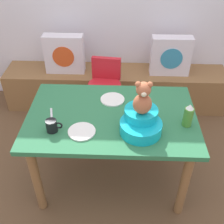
{
  "coord_description": "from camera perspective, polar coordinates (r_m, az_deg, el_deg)",
  "views": [
    {
      "loc": [
        0.07,
        -1.69,
        2.08
      ],
      "look_at": [
        0.0,
        0.1,
        0.69
      ],
      "focal_mm": 44.58,
      "sensor_mm": 36.0,
      "label": 1
    }
  ],
  "objects": [
    {
      "name": "ground_plane",
      "position": [
        2.68,
        -0.09,
        -13.06
      ],
      "size": [
        8.0,
        8.0,
        0.0
      ],
      "primitive_type": "plane",
      "color": "brown"
    },
    {
      "name": "window_bench",
      "position": [
        3.41,
        0.72,
        4.98
      ],
      "size": [
        2.6,
        0.44,
        0.46
      ],
      "primitive_type": "cube",
      "color": "olive",
      "rests_on": "ground_plane"
    },
    {
      "name": "pillow_floral_left",
      "position": [
        3.24,
        -9.74,
        11.64
      ],
      "size": [
        0.44,
        0.15,
        0.44
      ],
      "color": "silver",
      "rests_on": "window_bench"
    },
    {
      "name": "pillow_floral_right",
      "position": [
        3.22,
        11.93,
        11.19
      ],
      "size": [
        0.44,
        0.15,
        0.44
      ],
      "color": "silver",
      "rests_on": "window_bench"
    },
    {
      "name": "book_stack",
      "position": [
        3.28,
        -0.89,
        9.07
      ],
      "size": [
        0.2,
        0.14,
        0.09
      ],
      "primitive_type": "cube",
      "color": "#79ABBB",
      "rests_on": "window_bench"
    },
    {
      "name": "dining_table",
      "position": [
        2.23,
        -0.1,
        -2.73
      ],
      "size": [
        1.32,
        0.85,
        0.74
      ],
      "color": "#2D7247",
      "rests_on": "ground_plane"
    },
    {
      "name": "highchair",
      "position": [
        2.89,
        -1.52,
        5.18
      ],
      "size": [
        0.35,
        0.47,
        0.79
      ],
      "color": "red",
      "rests_on": "ground_plane"
    },
    {
      "name": "infant_seat_teal",
      "position": [
        1.99,
        5.93,
        -2.17
      ],
      "size": [
        0.3,
        0.33,
        0.16
      ],
      "color": "#12B2C7",
      "rests_on": "dining_table"
    },
    {
      "name": "teddy_bear",
      "position": [
        1.86,
        6.33,
        2.7
      ],
      "size": [
        0.13,
        0.12,
        0.25
      ],
      "color": "#B0603E",
      "rests_on": "infant_seat_teal"
    },
    {
      "name": "ketchup_bottle",
      "position": [
        2.09,
        15.37,
        -0.72
      ],
      "size": [
        0.07,
        0.07,
        0.18
      ],
      "color": "#4C8C33",
      "rests_on": "dining_table"
    },
    {
      "name": "coffee_mug",
      "position": [
        2.03,
        -12.21,
        -2.78
      ],
      "size": [
        0.12,
        0.08,
        0.09
      ],
      "color": "black",
      "rests_on": "dining_table"
    },
    {
      "name": "dinner_plate_near",
      "position": [
        2.31,
        -0.01,
        2.59
      ],
      "size": [
        0.2,
        0.2,
        0.01
      ],
      "primitive_type": "cylinder",
      "color": "white",
      "rests_on": "dining_table"
    },
    {
      "name": "dinner_plate_far",
      "position": [
        2.01,
        -6.22,
        -4.0
      ],
      "size": [
        0.2,
        0.2,
        0.01
      ],
      "primitive_type": "cylinder",
      "color": "white",
      "rests_on": "dining_table"
    },
    {
      "name": "table_fork",
      "position": [
        2.2,
        -12.3,
        -0.57
      ],
      "size": [
        0.06,
        0.17,
        0.01
      ],
      "primitive_type": "cube",
      "rotation": [
        0.0,
        0.0,
        0.24
      ],
      "color": "silver",
      "rests_on": "dining_table"
    }
  ]
}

